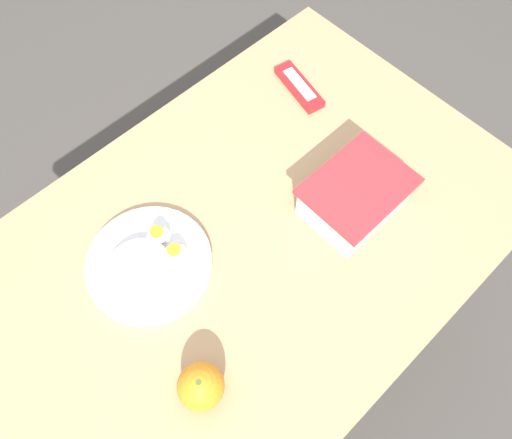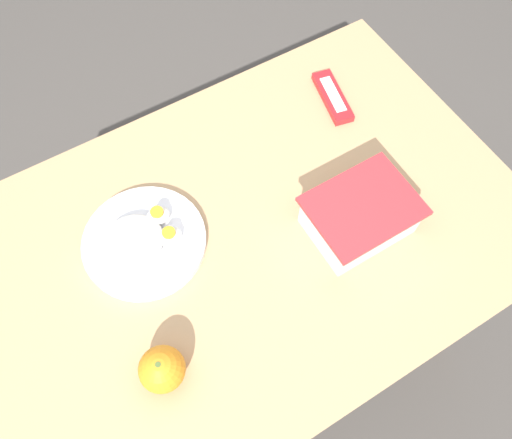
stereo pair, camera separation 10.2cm
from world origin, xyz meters
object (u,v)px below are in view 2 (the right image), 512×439
object	(u,v)px
food_container	(359,217)
rice_plate	(142,241)
orange_fruit	(162,369)
candy_bar	(333,97)

from	to	relation	value
food_container	rice_plate	world-z (taller)	food_container
orange_fruit	rice_plate	world-z (taller)	orange_fruit
orange_fruit	candy_bar	size ratio (longest dim) A/B	0.52
rice_plate	candy_bar	size ratio (longest dim) A/B	1.56
rice_plate	candy_bar	distance (m)	0.56
food_container	candy_bar	distance (m)	0.34
orange_fruit	food_container	bearing A→B (deg)	-172.06
food_container	rice_plate	distance (m)	0.44
orange_fruit	candy_bar	distance (m)	0.73
rice_plate	food_container	bearing A→B (deg)	154.58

